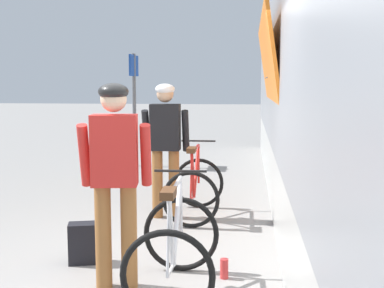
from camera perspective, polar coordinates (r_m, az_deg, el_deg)
The scene contains 8 objects.
ground_plane at distance 4.65m, azimuth -6.84°, elevation -15.23°, with size 80.00×80.00×0.00m, color gray.
cyclist_near_in_red at distance 4.19m, azimuth -8.96°, elevation -2.69°, with size 0.64×0.37×1.76m.
cyclist_far_in_dark at distance 6.38m, azimuth -3.11°, elevation 0.67°, with size 0.61×0.32×1.76m.
bicycle_near_silver at distance 4.16m, azimuth -2.00°, elevation -11.94°, with size 0.75×1.10×0.99m.
bicycle_far_red at distance 6.49m, azimuth 0.35°, elevation -5.05°, with size 0.72×1.08×0.99m.
backpack_on_platform at distance 5.03m, azimuth -12.54°, elevation -11.18°, with size 0.28×0.18×0.40m, color black.
water_bottle_near_the_bikes at distance 4.59m, azimuth 3.77°, elevation -14.27°, with size 0.08×0.08×0.18m, color red.
platform_sign_post at distance 10.55m, azimuth -6.75°, elevation 6.19°, with size 0.08×0.70×2.40m.
Camera 1 is at (1.03, -4.18, 1.75)m, focal length 45.84 mm.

